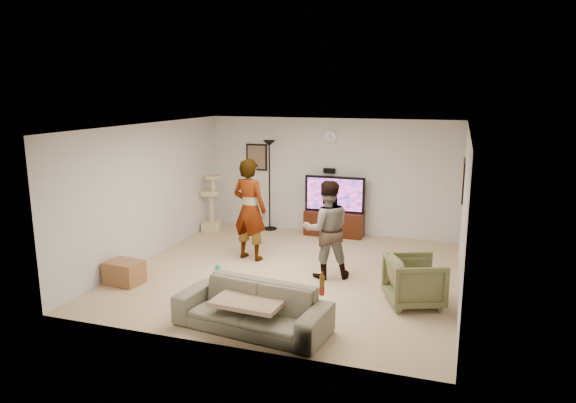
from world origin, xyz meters
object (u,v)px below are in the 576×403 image
(person_right, at_px, (327,229))
(sofa, at_px, (252,308))
(beer_bottle, at_px, (322,285))
(tv_stand, at_px, (334,223))
(side_table, at_px, (124,272))
(floor_lamp, at_px, (269,186))
(armchair, at_px, (415,281))
(tv, at_px, (335,194))
(person_left, at_px, (250,209))
(cat_tree, at_px, (211,203))

(person_right, xyz_separation_m, sofa, (-0.44, -2.20, -0.53))
(beer_bottle, bearing_deg, tv_stand, 101.41)
(person_right, xyz_separation_m, side_table, (-3.03, -1.34, -0.63))
(floor_lamp, xyz_separation_m, armchair, (3.46, -3.27, -0.65))
(tv, height_order, person_left, person_left)
(person_right, relative_size, sofa, 0.81)
(floor_lamp, height_order, beer_bottle, floor_lamp)
(person_right, height_order, side_table, person_right)
(person_right, bearing_deg, armchair, 131.20)
(tv_stand, height_order, floor_lamp, floor_lamp)
(sofa, bearing_deg, floor_lamp, 115.11)
(cat_tree, bearing_deg, armchair, -30.86)
(tv_stand, xyz_separation_m, beer_bottle, (0.95, -4.72, 0.46))
(cat_tree, height_order, armchair, cat_tree)
(armchair, bearing_deg, tv, 9.04)
(person_right, height_order, sofa, person_right)
(beer_bottle, bearing_deg, cat_tree, 130.58)
(tv, xyz_separation_m, side_table, (-2.57, -3.86, -0.72))
(tv, relative_size, floor_lamp, 0.64)
(side_table, bearing_deg, beer_bottle, -13.69)
(floor_lamp, distance_m, sofa, 5.03)
(beer_bottle, distance_m, armchair, 1.83)
(tv_stand, xyz_separation_m, sofa, (0.01, -4.72, 0.03))
(tv, bearing_deg, sofa, -89.82)
(tv, height_order, sofa, tv)
(person_left, bearing_deg, cat_tree, -32.35)
(person_left, xyz_separation_m, beer_bottle, (2.07, -2.67, -0.22))
(tv, relative_size, sofa, 0.63)
(side_table, bearing_deg, person_left, 51.21)
(person_right, bearing_deg, tv, -103.00)
(person_left, bearing_deg, sofa, 125.69)
(floor_lamp, relative_size, beer_bottle, 8.03)
(floor_lamp, distance_m, person_left, 2.11)
(sofa, height_order, side_table, sofa)
(tv_stand, relative_size, person_left, 0.67)
(tv_stand, distance_m, person_left, 2.42)
(floor_lamp, relative_size, person_left, 1.07)
(tv_stand, distance_m, armchair, 3.79)
(tv_stand, xyz_separation_m, tv, (0.00, 0.00, 0.65))
(tv, distance_m, person_left, 2.33)
(cat_tree, distance_m, person_left, 2.27)
(tv, height_order, floor_lamp, floor_lamp)
(sofa, distance_m, side_table, 2.73)
(tv_stand, relative_size, sofa, 0.62)
(tv_stand, relative_size, cat_tree, 1.00)
(tv, xyz_separation_m, sofa, (0.01, -4.72, -0.61))
(beer_bottle, height_order, armchair, beer_bottle)
(floor_lamp, xyz_separation_m, person_left, (0.38, -2.08, -0.06))
(cat_tree, height_order, side_table, cat_tree)
(sofa, bearing_deg, cat_tree, 129.94)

